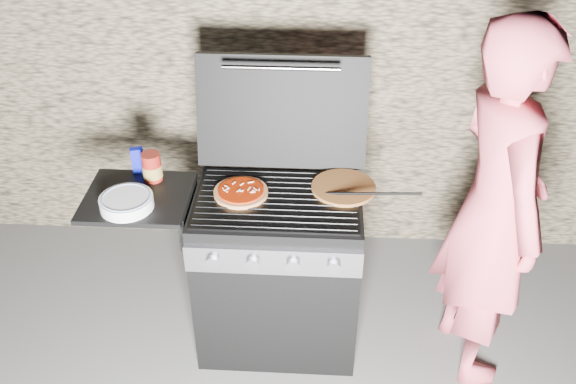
# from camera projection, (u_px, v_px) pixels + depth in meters

# --- Properties ---
(ground) EXTENTS (50.00, 50.00, 0.00)m
(ground) POSITION_uv_depth(u_px,v_px,m) (279.00, 333.00, 3.54)
(ground) COLOR #515151
(stone_wall) EXTENTS (8.00, 0.35, 1.80)m
(stone_wall) POSITION_uv_depth(u_px,v_px,m) (290.00, 100.00, 3.88)
(stone_wall) COLOR #927F5E
(stone_wall) RESTS_ON ground
(gas_grill) EXTENTS (1.34, 0.79, 0.91)m
(gas_grill) POSITION_uv_depth(u_px,v_px,m) (230.00, 269.00, 3.29)
(gas_grill) COLOR black
(gas_grill) RESTS_ON ground
(pizza_topped) EXTENTS (0.33, 0.33, 0.03)m
(pizza_topped) POSITION_uv_depth(u_px,v_px,m) (241.00, 191.00, 3.04)
(pizza_topped) COLOR tan
(pizza_topped) RESTS_ON gas_grill
(pizza_plain) EXTENTS (0.35, 0.35, 0.02)m
(pizza_plain) POSITION_uv_depth(u_px,v_px,m) (344.00, 187.00, 3.08)
(pizza_plain) COLOR #AE6930
(pizza_plain) RESTS_ON gas_grill
(sauce_jar) EXTENTS (0.10, 0.10, 0.15)m
(sauce_jar) POSITION_uv_depth(u_px,v_px,m) (152.00, 167.00, 3.12)
(sauce_jar) COLOR maroon
(sauce_jar) RESTS_ON gas_grill
(blue_carton) EXTENTS (0.07, 0.05, 0.13)m
(blue_carton) POSITION_uv_depth(u_px,v_px,m) (138.00, 160.00, 3.18)
(blue_carton) COLOR #090F9F
(blue_carton) RESTS_ON gas_grill
(plate_stack) EXTENTS (0.31, 0.31, 0.06)m
(plate_stack) POSITION_uv_depth(u_px,v_px,m) (127.00, 202.00, 2.95)
(plate_stack) COLOR white
(plate_stack) RESTS_ON gas_grill
(person) EXTENTS (0.57, 0.75, 1.86)m
(person) POSITION_uv_depth(u_px,v_px,m) (494.00, 211.00, 2.91)
(person) COLOR #DD5060
(person) RESTS_ON ground
(tongs) EXTENTS (0.49, 0.11, 0.10)m
(tongs) POSITION_uv_depth(u_px,v_px,m) (367.00, 193.00, 2.97)
(tongs) COLOR black
(tongs) RESTS_ON gas_grill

